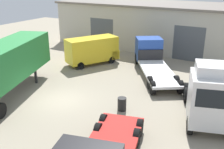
# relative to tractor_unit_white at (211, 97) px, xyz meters

# --- Properties ---
(ground_plane) EXTENTS (60.00, 60.00, 0.00)m
(ground_plane) POSITION_rel_tractor_unit_white_xyz_m (-9.82, -1.82, -1.85)
(ground_plane) COLOR gray
(warehouse_building) EXTENTS (24.50, 9.20, 5.33)m
(warehouse_building) POSITION_rel_tractor_unit_white_xyz_m (-9.82, 16.53, 0.82)
(warehouse_building) COLOR #B7B2A3
(warehouse_building) RESTS_ON ground_plane
(tractor_unit_white) EXTENTS (4.26, 6.59, 3.92)m
(tractor_unit_white) POSITION_rel_tractor_unit_white_xyz_m (0.00, 0.00, 0.00)
(tractor_unit_white) COLOR silver
(tractor_unit_white) RESTS_ON ground_plane
(container_trailer_green) EXTENTS (5.76, 9.99, 3.88)m
(container_trailer_green) POSITION_rel_tractor_unit_white_xyz_m (-13.48, -3.10, 0.64)
(container_trailer_green) COLOR #28843D
(container_trailer_green) RESTS_ON ground_plane
(delivery_van_yellow) EXTENTS (4.22, 5.52, 2.67)m
(delivery_van_yellow) POSITION_rel_tractor_unit_white_xyz_m (-12.47, 6.45, -0.41)
(delivery_van_yellow) COLOR yellow
(delivery_van_yellow) RESTS_ON ground_plane
(flatbed_truck_blue) EXTENTS (6.80, 8.47, 2.73)m
(flatbed_truck_blue) POSITION_rel_tractor_unit_white_xyz_m (-6.76, 7.72, -0.56)
(flatbed_truck_blue) COLOR #2347A3
(flatbed_truck_blue) RESTS_ON ground_plane
(oil_drum) EXTENTS (0.58, 0.58, 0.88)m
(oil_drum) POSITION_rel_tractor_unit_white_xyz_m (-5.30, -0.87, -1.41)
(oil_drum) COLOR black
(oil_drum) RESTS_ON ground_plane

